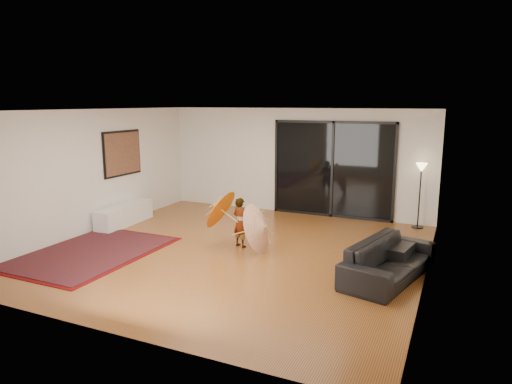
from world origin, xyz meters
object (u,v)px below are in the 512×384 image
Objects in this scene: media_console at (125,215)px; ottoman at (388,255)px; sofa at (389,260)px; child at (240,222)px.

ottoman is at bearing -6.22° from media_console.
sofa is at bearing -80.57° from ottoman.
media_console is 1.69× the size of child.
ottoman is at bearing 23.68° from sofa.
child is at bearing -9.93° from media_console.
sofa is 2.86× the size of ottoman.
ottoman is at bearing -159.00° from child.
child is at bearing -178.94° from ottoman.
sofa is at bearing -169.32° from child.
media_console is 6.26m from sofa.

